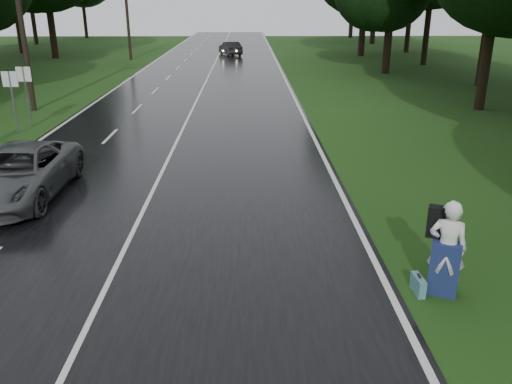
# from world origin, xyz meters

# --- Properties ---
(ground) EXTENTS (160.00, 160.00, 0.00)m
(ground) POSITION_xyz_m (0.00, 0.00, 0.00)
(ground) COLOR #1E4213
(ground) RESTS_ON ground
(road) EXTENTS (12.00, 140.00, 0.04)m
(road) POSITION_xyz_m (0.00, 20.00, 0.02)
(road) COLOR black
(road) RESTS_ON ground
(lane_center) EXTENTS (0.12, 140.00, 0.01)m
(lane_center) POSITION_xyz_m (0.00, 20.00, 0.04)
(lane_center) COLOR silver
(lane_center) RESTS_ON road
(grey_car) EXTENTS (2.52, 5.43, 1.51)m
(grey_car) POSITION_xyz_m (-3.85, 6.64, 0.79)
(grey_car) COLOR #45494A
(grey_car) RESTS_ON road
(far_car) EXTENTS (2.71, 4.45, 1.38)m
(far_car) POSITION_xyz_m (1.24, 48.87, 0.73)
(far_car) COLOR black
(far_car) RESTS_ON road
(hitchhiker) EXTENTS (0.87, 0.84, 2.02)m
(hitchhiker) POSITION_xyz_m (6.85, 1.09, 0.94)
(hitchhiker) COLOR silver
(hitchhiker) RESTS_ON ground
(suitcase) EXTENTS (0.18, 0.52, 0.37)m
(suitcase) POSITION_xyz_m (6.37, 1.08, 0.18)
(suitcase) COLOR teal
(suitcase) RESTS_ON ground
(utility_pole_mid) EXTENTS (1.80, 0.28, 10.28)m
(utility_pole_mid) POSITION_xyz_m (-8.50, 19.87, 0.00)
(utility_pole_mid) COLOR black
(utility_pole_mid) RESTS_ON ground
(utility_pole_far) EXTENTS (1.80, 0.28, 9.37)m
(utility_pole_far) POSITION_xyz_m (-8.50, 44.94, 0.00)
(utility_pole_far) COLOR black
(utility_pole_far) RESTS_ON ground
(road_sign_a) EXTENTS (0.66, 0.10, 2.73)m
(road_sign_a) POSITION_xyz_m (-7.20, 14.62, 0.00)
(road_sign_a) COLOR white
(road_sign_a) RESTS_ON ground
(road_sign_b) EXTENTS (0.66, 0.10, 2.75)m
(road_sign_b) POSITION_xyz_m (-7.20, 16.10, 0.00)
(road_sign_b) COLOR white
(road_sign_b) RESTS_ON ground
(tree_left_f) EXTENTS (11.09, 11.09, 17.32)m
(tree_left_f) POSITION_xyz_m (-16.41, 46.44, 0.00)
(tree_left_f) COLOR black
(tree_left_f) RESTS_ON ground
(tree_right_d) EXTENTS (9.26, 9.26, 14.46)m
(tree_right_d) POSITION_xyz_m (15.53, 19.73, 0.00)
(tree_right_d) COLOR black
(tree_right_d) RESTS_ON ground
(tree_right_e) EXTENTS (7.63, 7.63, 11.92)m
(tree_right_e) POSITION_xyz_m (14.13, 34.35, 0.00)
(tree_right_e) COLOR black
(tree_right_e) RESTS_ON ground
(tree_right_f) EXTENTS (10.06, 10.06, 15.72)m
(tree_right_f) POSITION_xyz_m (15.04, 48.27, 0.00)
(tree_right_f) COLOR black
(tree_right_f) RESTS_ON ground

